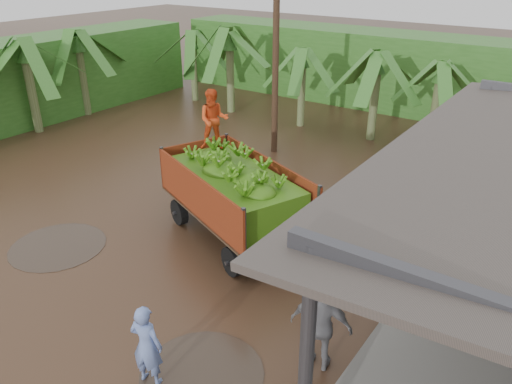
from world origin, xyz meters
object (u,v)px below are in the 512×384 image
banana_trailer (233,191)px  man_grey (321,325)px  man_blue (147,345)px  utility_pole (276,52)px

banana_trailer → man_grey: (4.22, -2.90, -0.41)m
banana_trailer → man_grey: banana_trailer is taller
man_blue → man_grey: (2.33, 2.09, 0.14)m
banana_trailer → man_grey: bearing=-12.6°
utility_pole → man_grey: bearing=-52.5°
banana_trailer → man_blue: (1.89, -4.99, -0.55)m
man_blue → man_grey: man_grey is taller
banana_trailer → man_blue: 5.36m
banana_trailer → utility_pole: 7.10m
man_grey → utility_pole: bearing=-67.4°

